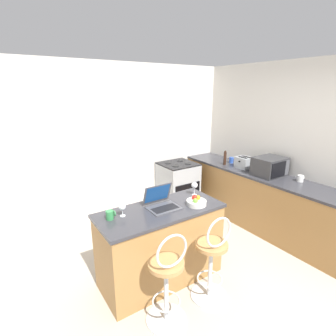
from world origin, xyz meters
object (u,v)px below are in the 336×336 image
at_px(toaster, 244,162).
at_px(fruit_bowl, 196,202).
at_px(bar_stool_near, 167,282).
at_px(stove_range, 178,187).
at_px(microwave, 270,166).
at_px(wine_glass_short, 195,186).
at_px(bar_stool_far, 212,261).
at_px(mug_white, 300,178).
at_px(wine_glass_tall, 122,207).
at_px(mug_blue, 231,160).
at_px(laptop, 161,202).
at_px(pepper_mill, 225,158).
at_px(mug_green, 110,215).

relative_size(toaster, fruit_bowl, 1.07).
xyz_separation_m(bar_stool_near, stove_range, (1.54, 1.97, -0.01)).
height_order(microwave, wine_glass_short, microwave).
relative_size(bar_stool_far, stove_range, 1.09).
xyz_separation_m(microwave, mug_white, (0.13, -0.43, -0.10)).
bearing_deg(mug_white, toaster, 98.74).
relative_size(toaster, mug_white, 2.39).
relative_size(bar_stool_far, wine_glass_tall, 7.04).
xyz_separation_m(wine_glass_short, mug_blue, (1.51, 0.80, -0.07)).
height_order(bar_stool_near, toaster, toaster).
distance_m(laptop, mug_white, 2.16).
bearing_deg(bar_stool_far, mug_blue, 39.17).
xyz_separation_m(microwave, mug_blue, (0.05, 0.82, -0.09)).
bearing_deg(microwave, toaster, 90.95).
relative_size(laptop, fruit_bowl, 1.51).
bearing_deg(mug_white, pepper_mill, 102.37).
distance_m(toaster, mug_blue, 0.34).
height_order(stove_range, fruit_bowl, fruit_bowl).
bearing_deg(toaster, microwave, -89.05).
height_order(microwave, mug_white, microwave).
height_order(toaster, wine_glass_short, toaster).
relative_size(stove_range, wine_glass_tall, 6.46).
bearing_deg(mug_green, mug_white, -9.09).
xyz_separation_m(toaster, mug_white, (0.14, -0.92, -0.05)).
height_order(microwave, mug_blue, microwave).
bearing_deg(wine_glass_tall, pepper_mill, 19.26).
height_order(laptop, mug_white, laptop).
bearing_deg(microwave, mug_white, -72.81).
height_order(wine_glass_short, mug_white, wine_glass_short).
relative_size(laptop, pepper_mill, 1.36).
distance_m(wine_glass_tall, mug_blue, 2.63).
xyz_separation_m(toaster, pepper_mill, (-0.13, 0.32, 0.03)).
xyz_separation_m(bar_stool_far, pepper_mill, (1.61, 1.45, 0.56)).
height_order(stove_range, pepper_mill, pepper_mill).
xyz_separation_m(wine_glass_tall, wine_glass_short, (0.99, 0.03, 0.03)).
distance_m(laptop, fruit_bowl, 0.41).
xyz_separation_m(bar_stool_far, mug_green, (-0.83, 0.65, 0.49)).
bearing_deg(toaster, pepper_mill, 112.27).
bearing_deg(mug_blue, mug_white, -86.30).
distance_m(laptop, pepper_mill, 2.03).
xyz_separation_m(laptop, mug_blue, (2.04, 0.86, -0.01)).
bearing_deg(microwave, mug_green, 179.91).
bearing_deg(wine_glass_short, fruit_bowl, -124.78).
relative_size(microwave, mug_white, 4.53).
relative_size(wine_glass_tall, mug_blue, 1.38).
distance_m(bar_stool_near, mug_green, 0.86).
distance_m(bar_stool_far, mug_blue, 2.38).
distance_m(pepper_mill, mug_white, 1.27).
bearing_deg(bar_stool_near, mug_white, 5.00).
relative_size(laptop, mug_white, 3.36).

